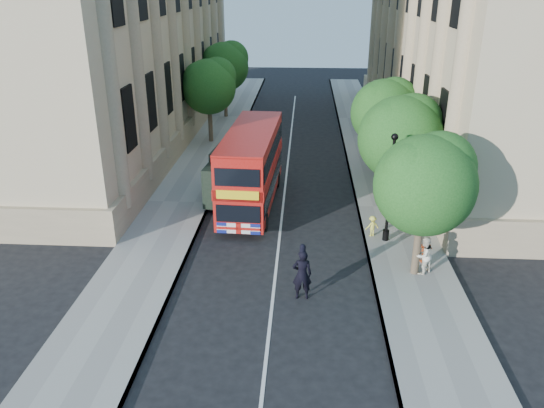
% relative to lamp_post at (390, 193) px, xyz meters
% --- Properties ---
extents(ground, '(120.00, 120.00, 0.00)m').
position_rel_lamp_post_xyz_m(ground, '(-5.00, -6.00, -2.51)').
color(ground, black).
rests_on(ground, ground).
extents(pavement_right, '(3.50, 80.00, 0.12)m').
position_rel_lamp_post_xyz_m(pavement_right, '(0.75, 4.00, -2.45)').
color(pavement_right, gray).
rests_on(pavement_right, ground).
extents(pavement_left, '(3.50, 80.00, 0.12)m').
position_rel_lamp_post_xyz_m(pavement_left, '(-10.75, 4.00, -2.45)').
color(pavement_left, gray).
rests_on(pavement_left, ground).
extents(building_right, '(12.00, 38.00, 18.00)m').
position_rel_lamp_post_xyz_m(building_right, '(8.80, 18.00, 6.49)').
color(building_right, tan).
rests_on(building_right, ground).
extents(building_left, '(12.00, 38.00, 18.00)m').
position_rel_lamp_post_xyz_m(building_left, '(-18.80, 18.00, 6.49)').
color(building_left, tan).
rests_on(building_left, ground).
extents(tree_right_near, '(4.00, 4.00, 6.08)m').
position_rel_lamp_post_xyz_m(tree_right_near, '(0.84, -2.97, 1.74)').
color(tree_right_near, '#473828').
rests_on(tree_right_near, ground).
extents(tree_right_mid, '(4.20, 4.20, 6.37)m').
position_rel_lamp_post_xyz_m(tree_right_mid, '(0.84, 3.03, 1.93)').
color(tree_right_mid, '#473828').
rests_on(tree_right_mid, ground).
extents(tree_right_far, '(4.00, 4.00, 6.15)m').
position_rel_lamp_post_xyz_m(tree_right_far, '(0.84, 9.03, 1.80)').
color(tree_right_far, '#473828').
rests_on(tree_right_far, ground).
extents(tree_left_far, '(4.00, 4.00, 6.30)m').
position_rel_lamp_post_xyz_m(tree_left_far, '(-10.96, 16.03, 1.93)').
color(tree_left_far, '#473828').
rests_on(tree_left_far, ground).
extents(tree_left_back, '(4.20, 4.20, 6.65)m').
position_rel_lamp_post_xyz_m(tree_left_back, '(-10.96, 24.03, 2.20)').
color(tree_left_back, '#473828').
rests_on(tree_left_back, ground).
extents(lamp_post, '(0.32, 0.32, 5.16)m').
position_rel_lamp_post_xyz_m(lamp_post, '(0.00, 0.00, 0.00)').
color(lamp_post, black).
rests_on(lamp_post, pavement_right).
extents(double_decker_bus, '(2.80, 9.04, 4.12)m').
position_rel_lamp_post_xyz_m(double_decker_bus, '(-6.69, 4.03, -0.23)').
color(double_decker_bus, '#AA110B').
rests_on(double_decker_bus, ground).
extents(box_van, '(2.49, 5.12, 2.83)m').
position_rel_lamp_post_xyz_m(box_van, '(-7.91, 4.93, -1.12)').
color(box_van, black).
rests_on(box_van, ground).
extents(police_constable, '(0.78, 0.54, 2.07)m').
position_rel_lamp_post_xyz_m(police_constable, '(-3.89, -5.00, -1.48)').
color(police_constable, black).
rests_on(police_constable, ground).
extents(woman_pedestrian, '(1.02, 0.99, 1.66)m').
position_rel_lamp_post_xyz_m(woman_pedestrian, '(1.11, -3.00, -1.56)').
color(woman_pedestrian, silver).
rests_on(woman_pedestrian, pavement_right).
extents(child_a, '(0.75, 0.53, 1.17)m').
position_rel_lamp_post_xyz_m(child_a, '(1.37, -2.04, -1.80)').
color(child_a, '#CD5324').
rests_on(child_a, pavement_right).
extents(child_b, '(0.74, 0.56, 1.01)m').
position_rel_lamp_post_xyz_m(child_b, '(-0.60, 0.41, -1.88)').
color(child_b, '#E4E04D').
rests_on(child_b, pavement_right).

